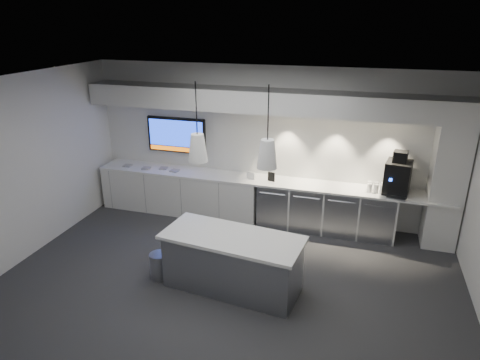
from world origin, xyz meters
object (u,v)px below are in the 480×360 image
(island, at_px, (232,262))
(coffee_machine, at_px, (398,176))
(bin, at_px, (159,266))
(wall_tv, at_px, (177,135))

(island, relative_size, coffee_machine, 2.78)
(bin, xyz_separation_m, coffee_machine, (3.48, 2.37, 1.01))
(wall_tv, height_order, bin, wall_tv)
(wall_tv, relative_size, coffee_machine, 1.63)
(wall_tv, relative_size, bin, 3.03)
(wall_tv, distance_m, coffee_machine, 4.33)
(island, bearing_deg, coffee_machine, 51.59)
(island, xyz_separation_m, bin, (-1.17, -0.07, -0.23))
(wall_tv, distance_m, island, 3.43)
(wall_tv, bearing_deg, bin, -72.45)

